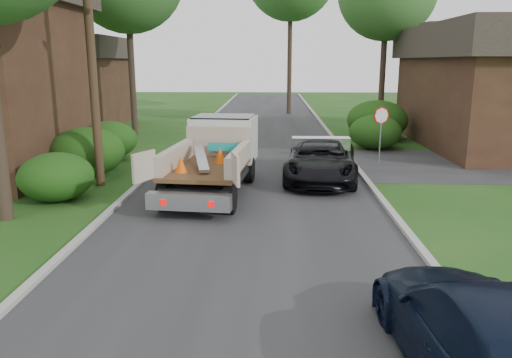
{
  "coord_description": "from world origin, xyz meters",
  "views": [
    {
      "loc": [
        0.62,
        -12.13,
        4.33
      ],
      "look_at": [
        0.19,
        1.06,
        1.2
      ],
      "focal_mm": 35.0,
      "sensor_mm": 36.0,
      "label": 1
    }
  ],
  "objects_px": {
    "utility_pole": "(90,35)",
    "house_left_far": "(65,80)",
    "navy_suv": "(484,336)",
    "black_pickup": "(321,160)",
    "flatbed_truck": "(218,151)",
    "stop_sign": "(381,123)"
  },
  "relations": [
    {
      "from": "utility_pole",
      "to": "house_left_far",
      "type": "xyz_separation_m",
      "value": [
        -8.02,
        17.02,
        -2.12
      ]
    },
    {
      "from": "stop_sign",
      "to": "house_left_far",
      "type": "bearing_deg",
      "value": 145.19
    },
    {
      "from": "utility_pole",
      "to": "black_pickup",
      "type": "bearing_deg",
      "value": 7.78
    },
    {
      "from": "black_pickup",
      "to": "navy_suv",
      "type": "distance_m",
      "value": 12.11
    },
    {
      "from": "black_pickup",
      "to": "navy_suv",
      "type": "bearing_deg",
      "value": -78.55
    },
    {
      "from": "utility_pole",
      "to": "house_left_far",
      "type": "bearing_deg",
      "value": 115.23
    },
    {
      "from": "flatbed_truck",
      "to": "black_pickup",
      "type": "height_order",
      "value": "flatbed_truck"
    },
    {
      "from": "house_left_far",
      "to": "black_pickup",
      "type": "distance_m",
      "value": 22.66
    },
    {
      "from": "flatbed_truck",
      "to": "black_pickup",
      "type": "xyz_separation_m",
      "value": [
        3.71,
        1.2,
        -0.54
      ]
    },
    {
      "from": "utility_pole",
      "to": "house_left_far",
      "type": "relative_size",
      "value": 1.32
    },
    {
      "from": "stop_sign",
      "to": "flatbed_truck",
      "type": "relative_size",
      "value": 0.38
    },
    {
      "from": "stop_sign",
      "to": "flatbed_truck",
      "type": "bearing_deg",
      "value": -147.42
    },
    {
      "from": "house_left_far",
      "to": "flatbed_truck",
      "type": "bearing_deg",
      "value": -54.47
    },
    {
      "from": "stop_sign",
      "to": "flatbed_truck",
      "type": "height_order",
      "value": "stop_sign"
    },
    {
      "from": "flatbed_truck",
      "to": "navy_suv",
      "type": "xyz_separation_m",
      "value": [
        4.76,
        -10.87,
        -0.56
      ]
    },
    {
      "from": "stop_sign",
      "to": "black_pickup",
      "type": "height_order",
      "value": "stop_sign"
    },
    {
      "from": "black_pickup",
      "to": "flatbed_truck",
      "type": "bearing_deg",
      "value": -155.64
    },
    {
      "from": "navy_suv",
      "to": "stop_sign",
      "type": "bearing_deg",
      "value": -99.23
    },
    {
      "from": "black_pickup",
      "to": "navy_suv",
      "type": "xyz_separation_m",
      "value": [
        1.05,
        -12.06,
        -0.02
      ]
    },
    {
      "from": "black_pickup",
      "to": "navy_suv",
      "type": "relative_size",
      "value": 1.08
    },
    {
      "from": "house_left_far",
      "to": "navy_suv",
      "type": "xyz_separation_m",
      "value": [
        16.99,
        -28.0,
        -2.32
      ]
    },
    {
      "from": "house_left_far",
      "to": "black_pickup",
      "type": "height_order",
      "value": "house_left_far"
    }
  ]
}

